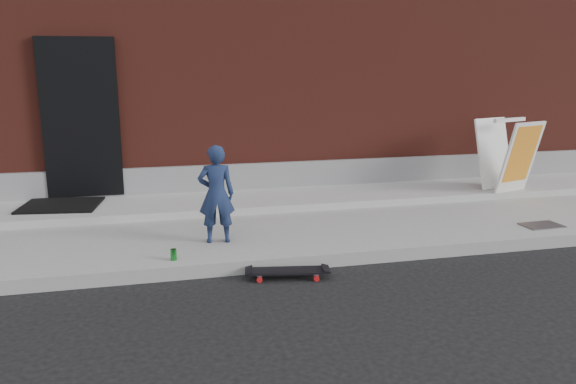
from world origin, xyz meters
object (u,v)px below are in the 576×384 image
object	(u,v)px
child	(216,194)
skateboard	(287,271)
pizza_sign	(508,154)
soda_can	(174,255)

from	to	relation	value
child	skateboard	size ratio (longest dim) A/B	1.31
child	pizza_sign	xyz separation A→B (m)	(4.59, 1.25, 0.09)
pizza_sign	child	bearing A→B (deg)	-164.78
pizza_sign	soda_can	xyz separation A→B (m)	(-5.11, -1.76, -0.59)
soda_can	child	bearing A→B (deg)	44.77
child	pizza_sign	distance (m)	4.76
child	skateboard	world-z (taller)	child
soda_can	pizza_sign	bearing A→B (deg)	19.04
skateboard	soda_can	xyz separation A→B (m)	(-1.13, 0.41, 0.13)
child	pizza_sign	size ratio (longest dim) A/B	1.02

